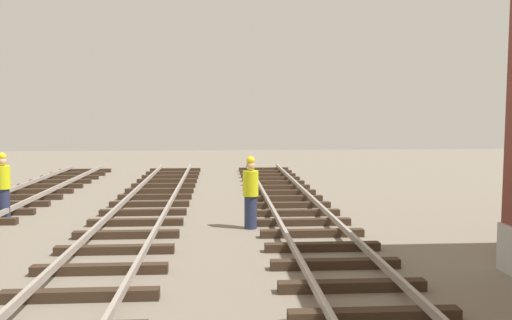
% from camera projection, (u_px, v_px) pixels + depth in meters
% --- Properties ---
extents(track_worker_foreground, '(0.40, 0.40, 1.87)m').
position_uv_depth(track_worker_foreground, '(251.00, 193.00, 13.84)').
color(track_worker_foreground, '#262D4C').
rests_on(track_worker_foreground, ground).
extents(track_worker_distant, '(0.40, 0.40, 1.87)m').
position_uv_depth(track_worker_distant, '(3.00, 186.00, 15.11)').
color(track_worker_distant, '#262D4C').
rests_on(track_worker_distant, ground).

